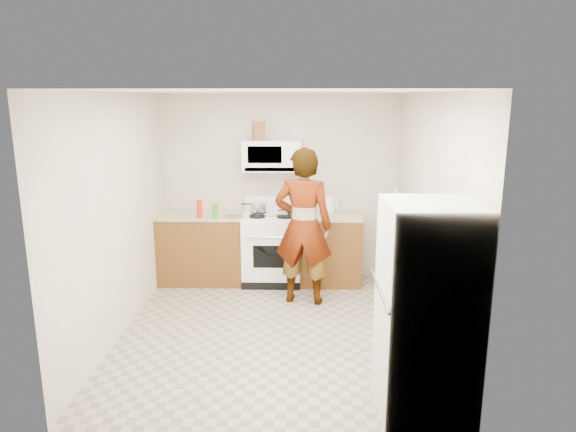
{
  "coord_description": "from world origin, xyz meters",
  "views": [
    {
      "loc": [
        0.28,
        -5.13,
        2.45
      ],
      "look_at": [
        0.14,
        0.55,
        1.13
      ],
      "focal_mm": 32.0,
      "sensor_mm": 36.0,
      "label": 1
    }
  ],
  "objects_px": {
    "kettle": "(329,206)",
    "saucepan": "(258,207)",
    "gas_range": "(272,247)",
    "fridge": "(427,311)",
    "microwave": "(272,155)",
    "person": "(303,227)"
  },
  "relations": [
    {
      "from": "kettle",
      "to": "saucepan",
      "type": "xyz_separation_m",
      "value": [
        -0.94,
        -0.03,
        -0.02
      ]
    },
    {
      "from": "microwave",
      "to": "person",
      "type": "relative_size",
      "value": 0.4
    },
    {
      "from": "fridge",
      "to": "kettle",
      "type": "xyz_separation_m",
      "value": [
        -0.6,
        3.06,
        0.18
      ]
    },
    {
      "from": "kettle",
      "to": "gas_range",
      "type": "bearing_deg",
      "value": -166.35
    },
    {
      "from": "microwave",
      "to": "person",
      "type": "height_order",
      "value": "microwave"
    },
    {
      "from": "microwave",
      "to": "fridge",
      "type": "bearing_deg",
      "value": -66.04
    },
    {
      "from": "fridge",
      "to": "kettle",
      "type": "bearing_deg",
      "value": 100.24
    },
    {
      "from": "microwave",
      "to": "fridge",
      "type": "distance_m",
      "value": 3.45
    },
    {
      "from": "gas_range",
      "to": "fridge",
      "type": "height_order",
      "value": "fridge"
    },
    {
      "from": "microwave",
      "to": "person",
      "type": "bearing_deg",
      "value": -63.14
    },
    {
      "from": "gas_range",
      "to": "fridge",
      "type": "bearing_deg",
      "value": -65.12
    },
    {
      "from": "gas_range",
      "to": "saucepan",
      "type": "bearing_deg",
      "value": 150.56
    },
    {
      "from": "kettle",
      "to": "saucepan",
      "type": "bearing_deg",
      "value": -174.46
    },
    {
      "from": "microwave",
      "to": "kettle",
      "type": "distance_m",
      "value": 1.02
    },
    {
      "from": "person",
      "to": "fridge",
      "type": "height_order",
      "value": "person"
    },
    {
      "from": "gas_range",
      "to": "kettle",
      "type": "relative_size",
      "value": 6.05
    },
    {
      "from": "fridge",
      "to": "saucepan",
      "type": "bearing_deg",
      "value": 116.17
    },
    {
      "from": "gas_range",
      "to": "person",
      "type": "xyz_separation_m",
      "value": [
        0.42,
        -0.7,
        0.46
      ]
    },
    {
      "from": "kettle",
      "to": "saucepan",
      "type": "relative_size",
      "value": 0.88
    },
    {
      "from": "microwave",
      "to": "fridge",
      "type": "xyz_separation_m",
      "value": [
        1.36,
        -3.05,
        -0.85
      ]
    },
    {
      "from": "microwave",
      "to": "fridge",
      "type": "relative_size",
      "value": 0.45
    },
    {
      "from": "microwave",
      "to": "saucepan",
      "type": "xyz_separation_m",
      "value": [
        -0.18,
        -0.02,
        -0.69
      ]
    }
  ]
}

